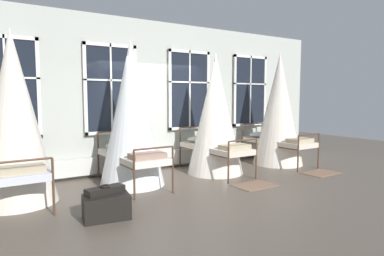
{
  "coord_description": "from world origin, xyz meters",
  "views": [
    {
      "loc": [
        -3.51,
        -6.11,
        1.74
      ],
      "look_at": [
        0.4,
        0.03,
        1.06
      ],
      "focal_mm": 31.72,
      "sensor_mm": 36.0,
      "label": 1
    }
  ],
  "objects_px": {
    "cot_third": "(215,116)",
    "travel_trunk": "(106,207)",
    "cot_first": "(14,119)",
    "cot_fourth": "(279,111)",
    "cot_second": "(131,115)",
    "suitcase_dark": "(105,202)"
  },
  "relations": [
    {
      "from": "cot_second",
      "to": "suitcase_dark",
      "type": "bearing_deg",
      "value": 144.2
    },
    {
      "from": "cot_second",
      "to": "cot_third",
      "type": "bearing_deg",
      "value": -91.44
    },
    {
      "from": "cot_second",
      "to": "travel_trunk",
      "type": "bearing_deg",
      "value": 145.4
    },
    {
      "from": "cot_first",
      "to": "cot_fourth",
      "type": "height_order",
      "value": "same"
    },
    {
      "from": "cot_first",
      "to": "suitcase_dark",
      "type": "relative_size",
      "value": 4.82
    },
    {
      "from": "cot_second",
      "to": "cot_first",
      "type": "bearing_deg",
      "value": 90.84
    },
    {
      "from": "cot_second",
      "to": "travel_trunk",
      "type": "xyz_separation_m",
      "value": [
        -1.04,
        -1.56,
        -1.21
      ]
    },
    {
      "from": "cot_second",
      "to": "cot_fourth",
      "type": "xyz_separation_m",
      "value": [
        3.99,
        -0.05,
        -0.0
      ]
    },
    {
      "from": "cot_third",
      "to": "suitcase_dark",
      "type": "distance_m",
      "value": 3.53
    },
    {
      "from": "cot_first",
      "to": "cot_third",
      "type": "distance_m",
      "value": 4.04
    },
    {
      "from": "cot_second",
      "to": "cot_fourth",
      "type": "height_order",
      "value": "cot_second"
    },
    {
      "from": "cot_third",
      "to": "travel_trunk",
      "type": "relative_size",
      "value": 4.18
    },
    {
      "from": "suitcase_dark",
      "to": "cot_second",
      "type": "bearing_deg",
      "value": 43.92
    },
    {
      "from": "cot_third",
      "to": "travel_trunk",
      "type": "height_order",
      "value": "cot_third"
    },
    {
      "from": "cot_third",
      "to": "suitcase_dark",
      "type": "xyz_separation_m",
      "value": [
        -3.03,
        -1.45,
        -1.08
      ]
    },
    {
      "from": "cot_first",
      "to": "cot_fourth",
      "type": "xyz_separation_m",
      "value": [
        6.02,
        0.01,
        0.0
      ]
    },
    {
      "from": "suitcase_dark",
      "to": "cot_fourth",
      "type": "bearing_deg",
      "value": 4.68
    },
    {
      "from": "cot_second",
      "to": "travel_trunk",
      "type": "height_order",
      "value": "cot_second"
    },
    {
      "from": "cot_first",
      "to": "travel_trunk",
      "type": "height_order",
      "value": "cot_first"
    },
    {
      "from": "cot_first",
      "to": "cot_second",
      "type": "distance_m",
      "value": 2.03
    },
    {
      "from": "cot_second",
      "to": "cot_third",
      "type": "height_order",
      "value": "cot_second"
    },
    {
      "from": "cot_first",
      "to": "cot_fourth",
      "type": "relative_size",
      "value": 1.0
    }
  ]
}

